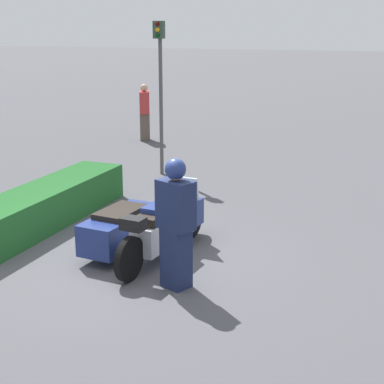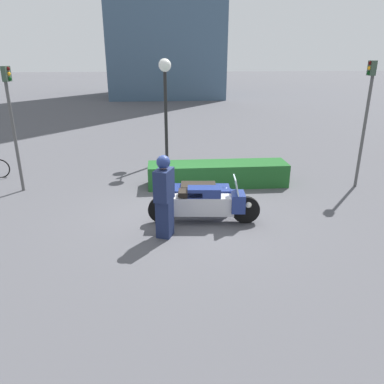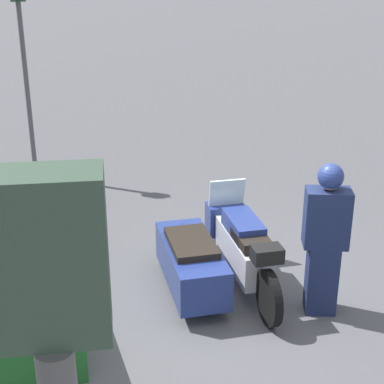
# 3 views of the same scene
# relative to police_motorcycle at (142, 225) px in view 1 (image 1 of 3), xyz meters

# --- Properties ---
(ground_plane) EXTENTS (160.00, 160.00, 0.00)m
(ground_plane) POSITION_rel_police_motorcycle_xyz_m (-0.49, -0.08, -0.47)
(ground_plane) COLOR #4C4C51
(police_motorcycle) EXTENTS (2.68, 1.45, 1.16)m
(police_motorcycle) POSITION_rel_police_motorcycle_xyz_m (0.00, 0.00, 0.00)
(police_motorcycle) COLOR black
(police_motorcycle) RESTS_ON ground
(officer_rider) EXTENTS (0.48, 0.59, 1.87)m
(officer_rider) POSITION_rel_police_motorcycle_xyz_m (-1.01, -1.01, 0.52)
(officer_rider) COLOR #192347
(officer_rider) RESTS_ON ground
(hedge_bush_curbside) EXTENTS (4.27, 0.97, 0.71)m
(hedge_bush_curbside) POSITION_rel_police_motorcycle_xyz_m (0.68, 2.33, -0.11)
(hedge_bush_curbside) COLOR #1E5623
(hedge_bush_curbside) RESTS_ON ground
(traffic_light_near) EXTENTS (0.23, 0.26, 3.68)m
(traffic_light_near) POSITION_rel_police_motorcycle_xyz_m (4.89, 1.87, 1.93)
(traffic_light_near) COLOR #4C4C4C
(traffic_light_near) RESTS_ON ground
(pedestrian_bystander) EXTENTS (0.59, 0.50, 1.79)m
(pedestrian_bystander) POSITION_rel_police_motorcycle_xyz_m (8.80, 4.20, 0.43)
(pedestrian_bystander) COLOR brown
(pedestrian_bystander) RESTS_ON ground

